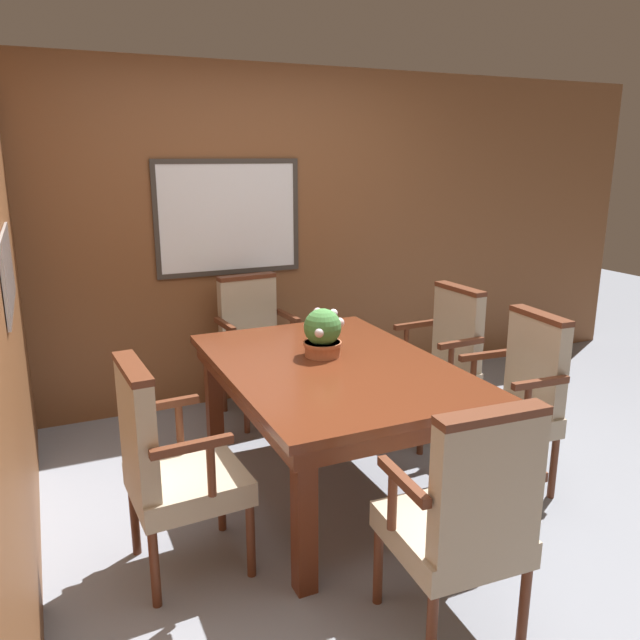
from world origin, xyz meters
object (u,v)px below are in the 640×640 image
at_px(chair_right_near, 515,396).
at_px(chair_head_near, 464,516).
at_px(chair_head_far, 255,342).
at_px(chair_left_near, 169,462).
at_px(chair_right_far, 441,358).
at_px(potted_plant, 323,333).
at_px(dining_table, 331,379).

distance_m(chair_right_near, chair_head_near, 1.29).
relative_size(chair_head_far, chair_left_near, 1.00).
bearing_deg(chair_left_near, chair_right_far, -72.80).
height_order(chair_head_far, chair_right_far, same).
distance_m(chair_right_near, chair_right_far, 0.74).
xyz_separation_m(chair_head_far, potted_plant, (0.04, -1.07, 0.34)).
bearing_deg(potted_plant, chair_head_near, -91.75).
relative_size(chair_head_far, chair_right_far, 1.00).
height_order(dining_table, chair_head_far, chair_head_far).
xyz_separation_m(chair_head_far, chair_right_near, (0.98, -1.58, 0.00)).
xyz_separation_m(dining_table, chair_right_far, (0.97, 0.36, -0.12)).
xyz_separation_m(chair_head_near, chair_left_near, (-0.91, 0.87, 0.00)).
height_order(chair_head_far, chair_right_near, same).
bearing_deg(potted_plant, chair_right_far, 13.38).
xyz_separation_m(chair_right_far, chair_left_near, (-1.92, -0.71, 0.00)).
bearing_deg(chair_head_far, dining_table, -93.56).
relative_size(dining_table, chair_head_near, 1.66).
bearing_deg(chair_head_near, chair_right_near, -136.11).
relative_size(chair_right_near, chair_head_near, 1.00).
distance_m(dining_table, chair_head_near, 1.22).
xyz_separation_m(dining_table, chair_right_near, (0.94, -0.37, -0.12)).
distance_m(dining_table, potted_plant, 0.26).
height_order(chair_right_near, chair_right_far, same).
bearing_deg(chair_head_far, chair_left_near, -125.52).
distance_m(dining_table, chair_head_far, 1.21).
bearing_deg(chair_right_far, dining_table, -72.05).
height_order(chair_head_near, chair_left_near, same).
relative_size(chair_right_near, potted_plant, 3.76).
distance_m(chair_head_far, chair_left_near, 1.80).
height_order(chair_right_near, potted_plant, potted_plant).
height_order(dining_table, chair_head_near, chair_head_near).
height_order(dining_table, chair_right_near, chair_right_near).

